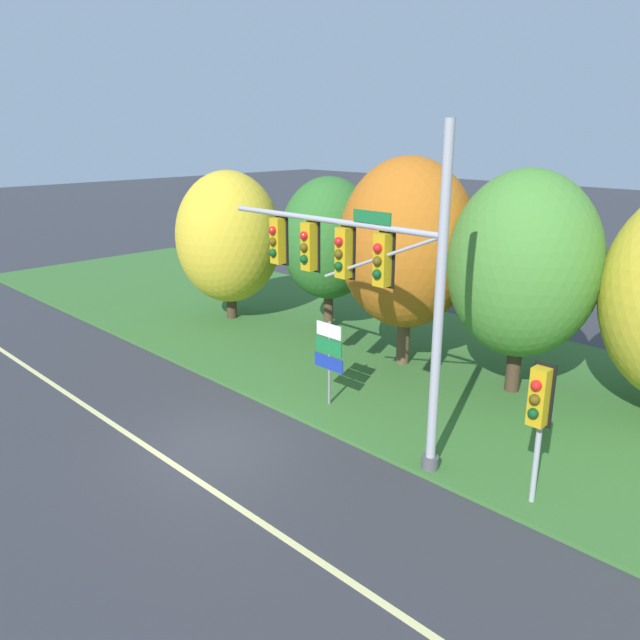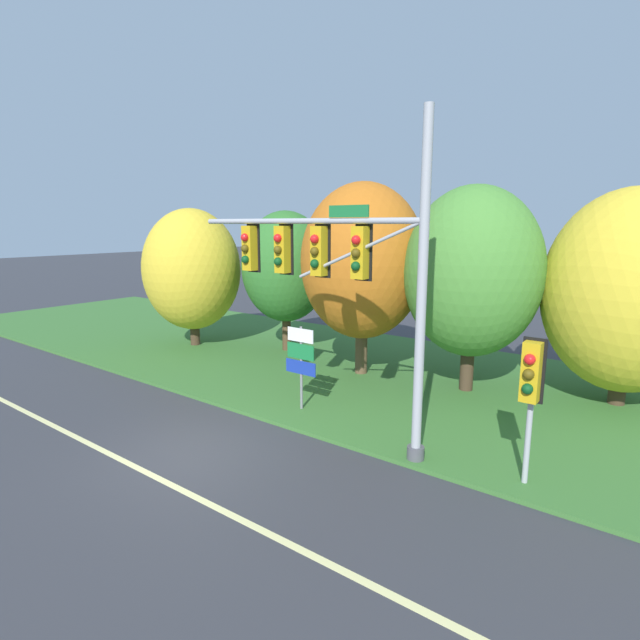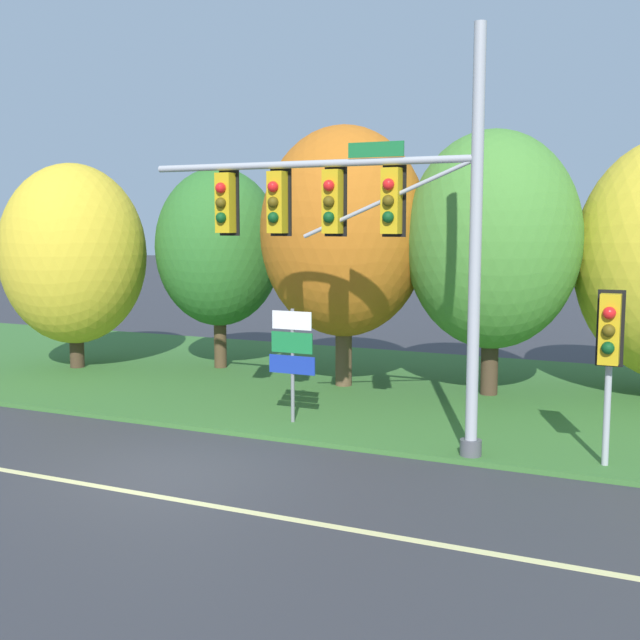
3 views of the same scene
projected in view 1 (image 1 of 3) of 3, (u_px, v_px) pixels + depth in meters
ground_plane at (212, 445)px, 15.73m from camera, size 160.00×160.00×0.00m
lane_stripe at (171, 462)px, 14.92m from camera, size 36.00×0.16×0.01m
grass_verge at (411, 361)px, 21.29m from camera, size 48.00×11.50×0.10m
traffic_signal_mast at (361, 270)px, 14.72m from camera, size 7.01×0.49×7.76m
pedestrian_signal_near_kerb at (539, 405)px, 12.43m from camera, size 0.46×0.55×3.13m
route_sign_post at (329, 352)px, 17.41m from camera, size 1.08×0.08×2.46m
tree_nearest_road at (229, 237)px, 25.08m from camera, size 4.22×4.22×6.02m
tree_left_of_mast at (329, 239)px, 23.58m from camera, size 3.70×3.70×5.89m
tree_behind_signpost at (407, 244)px, 19.85m from camera, size 4.37×4.37×6.78m
tree_mid_verge at (523, 265)px, 17.69m from camera, size 4.30×4.30×6.55m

